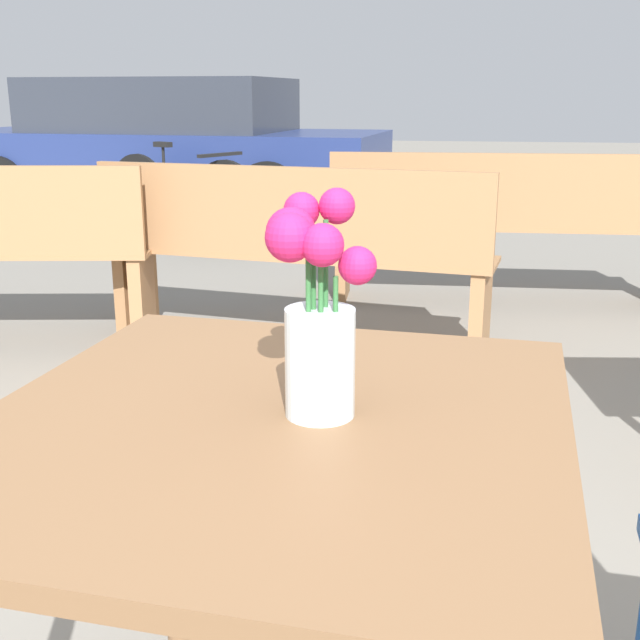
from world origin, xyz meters
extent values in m
cube|color=brown|center=(0.00, 0.00, 0.71)|extent=(0.86, 0.92, 0.03)
cylinder|color=brown|center=(-0.31, 0.40, 0.35)|extent=(0.05, 0.05, 0.70)
cylinder|color=brown|center=(0.36, 0.35, 0.35)|extent=(0.05, 0.05, 0.70)
cylinder|color=silver|center=(0.06, 0.01, 0.80)|extent=(0.09, 0.09, 0.15)
cylinder|color=silver|center=(0.06, 0.01, 0.77)|extent=(0.08, 0.08, 0.08)
cylinder|color=#337038|center=(0.08, 0.00, 0.83)|extent=(0.01, 0.01, 0.19)
sphere|color=#D11E60|center=(0.11, 0.00, 0.94)|extent=(0.05, 0.05, 0.05)
cylinder|color=#337038|center=(0.07, 0.02, 0.87)|extent=(0.01, 0.01, 0.26)
sphere|color=#D11E60|center=(0.08, 0.05, 1.01)|extent=(0.05, 0.05, 0.05)
cylinder|color=#337038|center=(0.05, 0.02, 0.86)|extent=(0.01, 0.01, 0.25)
sphere|color=#D11E60|center=(0.03, 0.05, 1.00)|extent=(0.05, 0.05, 0.05)
cylinder|color=#337038|center=(0.05, 0.01, 0.85)|extent=(0.01, 0.01, 0.22)
sphere|color=#D11E60|center=(0.03, 0.00, 0.98)|extent=(0.07, 0.07, 0.07)
cylinder|color=#337038|center=(0.05, -0.01, 0.85)|extent=(0.01, 0.01, 0.22)
sphere|color=#D11E60|center=(0.03, -0.03, 0.98)|extent=(0.06, 0.06, 0.06)
cylinder|color=#337038|center=(0.07, -0.01, 0.85)|extent=(0.01, 0.01, 0.22)
sphere|color=#D11E60|center=(0.07, -0.03, 0.97)|extent=(0.05, 0.05, 0.05)
cube|color=#9E7047|center=(-0.49, 2.59, 0.44)|extent=(1.87, 0.62, 0.02)
cube|color=#9E7047|center=(-0.51, 2.44, 0.65)|extent=(1.82, 0.30, 0.40)
cube|color=#9E7047|center=(-1.33, 2.72, 0.21)|extent=(0.11, 0.33, 0.43)
cube|color=#9E7047|center=(0.36, 2.47, 0.21)|extent=(0.11, 0.33, 0.43)
cube|color=#9E7047|center=(0.52, 3.58, 0.44)|extent=(1.97, 0.46, 0.02)
cube|color=#9E7047|center=(0.52, 3.42, 0.65)|extent=(1.95, 0.14, 0.40)
cube|color=#9E7047|center=(-0.40, 3.54, 0.21)|extent=(0.08, 0.33, 0.43)
cube|color=#9E7047|center=(-1.22, 2.52, 0.21)|extent=(0.12, 0.33, 0.43)
cylinder|color=black|center=(-2.34, 5.29, 0.34)|extent=(0.62, 0.35, 0.68)
cylinder|color=black|center=(-1.47, 4.82, 0.34)|extent=(0.62, 0.35, 0.68)
cube|color=black|center=(-1.90, 5.05, 0.56)|extent=(0.80, 0.44, 0.03)
cylinder|color=black|center=(-2.06, 5.14, 0.67)|extent=(0.02, 0.02, 0.21)
cube|color=black|center=(-2.06, 5.14, 0.77)|extent=(0.17, 0.13, 0.04)
cube|color=black|center=(-1.51, 4.85, 0.72)|extent=(0.24, 0.41, 0.02)
cube|color=navy|center=(-2.63, 6.70, 0.47)|extent=(4.38, 1.97, 0.66)
cube|color=#2D333D|center=(-2.63, 6.70, 1.05)|extent=(2.46, 1.69, 0.50)
cylinder|color=black|center=(-4.01, 6.02, 0.30)|extent=(0.61, 0.23, 0.60)
cylinder|color=black|center=(-3.89, 7.58, 0.30)|extent=(0.61, 0.23, 0.60)
cylinder|color=black|center=(-1.37, 5.82, 0.30)|extent=(0.61, 0.23, 0.60)
cylinder|color=black|center=(-1.25, 7.38, 0.30)|extent=(0.61, 0.23, 0.60)
camera|label=1|loc=(0.23, -1.00, 1.15)|focal=45.00mm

